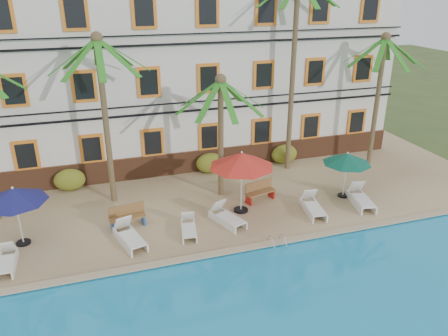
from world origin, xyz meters
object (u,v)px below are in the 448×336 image
object	(u,v)px
palm_e	(380,82)
palm_b	(103,98)
bench_right	(259,191)
umbrella_blue	(14,196)
lounger_d	(227,217)
palm_d	(294,52)
lounger_e	(313,206)
umbrella_red	(242,160)
lounger_a	(6,261)
pool_ladder	(277,244)
lounger_b	(129,236)
lounger_c	(189,228)
palm_c	(221,118)
bench_left	(127,216)
lounger_f	(361,198)
umbrella_green	(347,159)

from	to	relation	value
palm_e	palm_b	bearing A→B (deg)	-178.64
bench_right	palm_b	bearing A→B (deg)	162.80
umbrella_blue	lounger_d	distance (m)	8.33
palm_d	lounger_e	xyz separation A→B (m)	(-1.11, -4.96, -5.98)
umbrella_red	lounger_e	size ratio (longest dim) A/B	1.44
lounger_a	pool_ladder	bearing A→B (deg)	-9.34
lounger_b	lounger_c	world-z (taller)	lounger_b
umbrella_red	lounger_b	distance (m)	5.59
palm_d	lounger_b	xyz separation A→B (m)	(-9.14, -5.01, -5.97)
palm_c	lounger_c	bearing A→B (deg)	-127.57
bench_left	lounger_e	bearing A→B (deg)	-9.40
palm_c	lounger_f	distance (m)	7.39
palm_b	lounger_f	size ratio (longest dim) A/B	3.58
palm_b	lounger_d	distance (m)	7.30
palm_c	lounger_b	bearing A→B (deg)	-147.29
palm_b	bench_right	distance (m)	8.13
lounger_a	pool_ladder	xyz separation A→B (m)	(9.83, -1.62, -0.26)
lounger_c	palm_e	bearing A→B (deg)	20.26
palm_c	umbrella_green	distance (m)	6.15
lounger_b	pool_ladder	world-z (taller)	lounger_b
umbrella_red	pool_ladder	xyz separation A→B (m)	(0.41, -3.01, -2.45)
palm_b	palm_e	size ratio (longest dim) A/B	1.07
lounger_f	umbrella_blue	bearing A→B (deg)	175.44
lounger_c	palm_b	bearing A→B (deg)	124.23
lounger_b	bench_left	size ratio (longest dim) A/B	1.35
bench_right	pool_ladder	distance (m)	3.88
palm_d	bench_left	bearing A→B (deg)	-158.10
palm_e	lounger_a	xyz separation A→B (m)	(-18.23, -4.50, -4.37)
umbrella_red	bench_left	xyz separation A→B (m)	(-4.96, 0.24, -1.98)
umbrella_red	lounger_c	bearing A→B (deg)	-157.03
palm_c	pool_ladder	bearing A→B (deg)	-81.26
palm_d	umbrella_green	size ratio (longest dim) A/B	4.43
palm_d	umbrella_red	size ratio (longest dim) A/B	3.50
lounger_b	lounger_e	xyz separation A→B (m)	(8.03, 0.04, -0.01)
umbrella_blue	lounger_a	distance (m)	2.39
umbrella_red	bench_left	size ratio (longest dim) A/B	1.85
pool_ladder	lounger_e	bearing A→B (deg)	36.74
umbrella_blue	palm_e	bearing A→B (deg)	9.63
palm_e	lounger_e	world-z (taller)	palm_e
palm_c	umbrella_blue	world-z (taller)	palm_c
lounger_d	palm_e	bearing A→B (deg)	21.83
lounger_a	lounger_f	size ratio (longest dim) A/B	0.79
lounger_c	bench_left	world-z (taller)	bench_left
lounger_f	umbrella_red	bearing A→B (deg)	168.88
lounger_a	umbrella_red	bearing A→B (deg)	8.43
palm_e	umbrella_red	distance (m)	9.60
palm_c	bench_left	world-z (taller)	palm_c
umbrella_red	lounger_d	size ratio (longest dim) A/B	1.45
umbrella_blue	lounger_a	xyz separation A→B (m)	(-0.40, -1.48, -1.84)
palm_e	umbrella_green	world-z (taller)	palm_e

